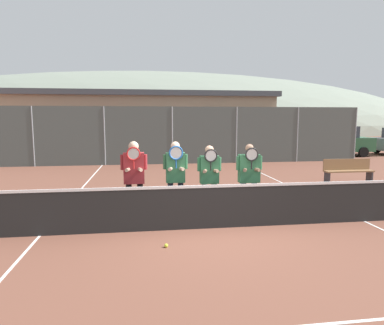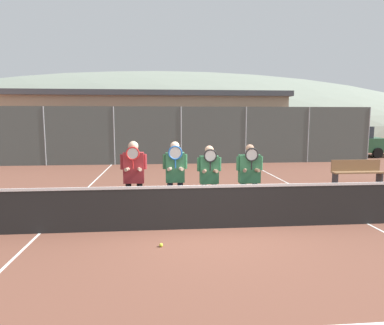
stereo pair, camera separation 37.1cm
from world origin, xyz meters
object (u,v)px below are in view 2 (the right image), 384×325
at_px(car_center, 258,142).
at_px(car_far_left, 78,143).
at_px(car_right_of_center, 344,141).
at_px(bench_courtside, 357,171).
at_px(car_left_of_center, 169,142).
at_px(tennis_ball_on_court, 161,245).
at_px(player_leftmost, 134,174).
at_px(player_center_left, 175,174).
at_px(player_rightmost, 249,175).
at_px(player_center_right, 209,175).

bearing_deg(car_center, car_far_left, 179.33).
distance_m(car_right_of_center, bench_courtside, 9.30).
height_order(car_left_of_center, car_right_of_center, car_left_of_center).
bearing_deg(tennis_ball_on_court, player_leftmost, 109.37).
xyz_separation_m(car_center, bench_courtside, (1.19, -8.24, -0.45)).
relative_size(car_right_of_center, tennis_ball_on_court, 69.42).
bearing_deg(bench_courtside, player_center_left, -151.22).
height_order(player_rightmost, tennis_ball_on_court, player_rightmost).
bearing_deg(player_rightmost, car_left_of_center, 97.38).
bearing_deg(tennis_ball_on_court, car_far_left, 108.67).
bearing_deg(player_center_left, car_right_of_center, 48.15).
height_order(player_leftmost, tennis_ball_on_court, player_leftmost).
bearing_deg(player_rightmost, bench_courtside, 37.17).
relative_size(player_leftmost, player_rightmost, 1.05).
distance_m(bench_courtside, tennis_ball_on_court, 8.69).
height_order(car_far_left, tennis_ball_on_court, car_far_left).
xyz_separation_m(player_leftmost, car_left_of_center, (1.07, 12.08, -0.13)).
xyz_separation_m(player_leftmost, player_rightmost, (2.63, -0.01, -0.06)).
distance_m(player_center_right, car_left_of_center, 12.02).
distance_m(car_far_left, car_center, 10.30).
height_order(player_rightmost, car_left_of_center, car_left_of_center).
bearing_deg(car_far_left, bench_courtside, -36.06).
bearing_deg(player_center_right, player_leftmost, -177.45).
height_order(player_rightmost, car_far_left, car_far_left).
relative_size(player_center_left, car_center, 0.40).
bearing_deg(player_leftmost, tennis_ball_on_court, -70.63).
distance_m(player_leftmost, car_far_left, 12.67).
bearing_deg(car_far_left, car_left_of_center, 0.80).
bearing_deg(player_leftmost, car_far_left, 108.57).
bearing_deg(car_center, player_center_right, -111.09).
relative_size(player_rightmost, car_far_left, 0.41).
xyz_separation_m(player_rightmost, car_center, (3.63, 11.89, -0.10)).
xyz_separation_m(car_far_left, tennis_ball_on_court, (4.62, -13.69, -0.87)).
bearing_deg(car_far_left, player_center_right, -64.30).
distance_m(car_center, tennis_ball_on_court, 14.73).
distance_m(player_center_left, tennis_ball_on_court, 2.04).
xyz_separation_m(car_far_left, car_left_of_center, (5.10, 0.07, 0.04)).
distance_m(car_right_of_center, tennis_ball_on_court, 17.55).
relative_size(player_leftmost, car_far_left, 0.43).
bearing_deg(player_leftmost, car_right_of_center, 45.92).
height_order(car_center, car_right_of_center, car_right_of_center).
xyz_separation_m(car_center, tennis_ball_on_court, (-5.67, -13.56, -0.88)).
relative_size(player_leftmost, bench_courtside, 1.00).
relative_size(car_center, car_right_of_center, 0.93).
xyz_separation_m(player_leftmost, car_far_left, (-4.03, 12.01, -0.17)).
distance_m(player_center_left, car_right_of_center, 15.98).
bearing_deg(tennis_ball_on_court, bench_courtside, 37.83).
relative_size(player_center_left, car_far_left, 0.42).
relative_size(car_far_left, tennis_ball_on_court, 61.81).
distance_m(player_leftmost, car_center, 13.43).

